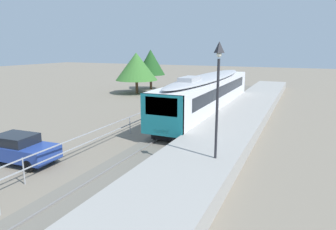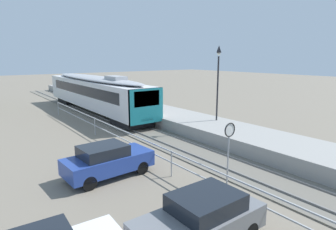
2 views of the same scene
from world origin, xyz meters
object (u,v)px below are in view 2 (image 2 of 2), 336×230
at_px(parked_hatchback_grey, 201,220).
at_px(speed_limit_sign, 229,139).
at_px(commuter_train, 95,91).
at_px(platform_lamp_mid_platform, 218,69).
at_px(parked_hatchback_blue, 107,160).

bearing_deg(parked_hatchback_grey, speed_limit_sign, 30.81).
distance_m(commuter_train, speed_limit_sign, 19.23).
bearing_deg(platform_lamp_mid_platform, commuter_train, 108.54).
relative_size(platform_lamp_mid_platform, speed_limit_sign, 1.91).
relative_size(parked_hatchback_grey, parked_hatchback_blue, 0.98).
xyz_separation_m(platform_lamp_mid_platform, speed_limit_sign, (-6.20, -6.62, -2.50)).
relative_size(commuter_train, platform_lamp_mid_platform, 3.64).
relative_size(platform_lamp_mid_platform, parked_hatchback_blue, 1.31).
xyz_separation_m(platform_lamp_mid_platform, parked_hatchback_grey, (-9.74, -8.73, -3.83)).
bearing_deg(commuter_train, parked_hatchback_grey, -104.64).
xyz_separation_m(commuter_train, platform_lamp_mid_platform, (4.19, -12.50, 2.48)).
distance_m(parked_hatchback_grey, parked_hatchback_blue, 6.12).
bearing_deg(parked_hatchback_grey, parked_hatchback_blue, 91.05).
relative_size(commuter_train, parked_hatchback_grey, 4.86).
bearing_deg(parked_hatchback_blue, platform_lamp_mid_platform, 14.83).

